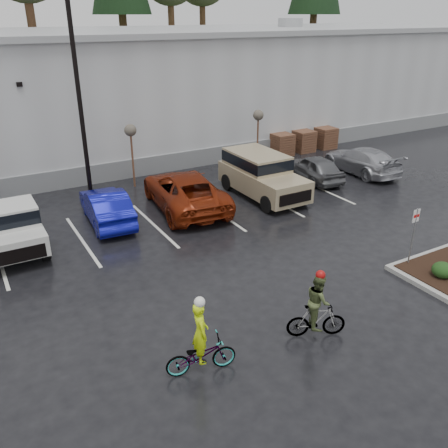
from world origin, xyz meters
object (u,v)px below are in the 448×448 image
sapling_east (258,118)px  suv_tan (263,176)px  car_far_silver (361,160)px  cyclist_hivis (201,349)px  car_blue (106,206)px  car_grey (315,168)px  sapling_mid (131,134)px  fire_lane_sign (414,231)px  pallet_stack_a (282,145)px  pickup_white (8,222)px  pallet_stack_c (325,138)px  cyclist_olive (317,312)px  lamppost (77,76)px  car_red (185,191)px  pallet_stack_b (303,141)px

sapling_east → suv_tan: size_ratio=0.63×
car_far_silver → cyclist_hivis: size_ratio=2.28×
car_blue → car_grey: bearing=-175.8°
cyclist_hivis → car_far_silver: bearing=-44.7°
sapling_mid → fire_lane_sign: 13.92m
cyclist_hivis → pallet_stack_a: bearing=-29.8°
sapling_mid → pickup_white: (-6.43, -4.07, -1.75)m
pallet_stack_c → fire_lane_sign: size_ratio=0.61×
fire_lane_sign → sapling_mid: bearing=112.5°
car_blue → cyclist_olive: cyclist_olive is taller
sapling_east → fire_lane_sign: bearing=-99.8°
sapling_mid → pallet_stack_a: 10.26m
pallet_stack_a → car_grey: size_ratio=0.34×
lamppost → car_blue: size_ratio=2.12×
sapling_mid → pallet_stack_a: (10.00, 1.00, -2.05)m
pickup_white → car_blue: bearing=4.8°
car_grey → cyclist_olive: 13.53m
lamppost → pallet_stack_a: (12.50, 2.00, -5.01)m
cyclist_hivis → sapling_mid: bearing=-1.5°
lamppost → car_red: lamppost is taller
car_grey → car_far_silver: car_far_silver is taller
fire_lane_sign → cyclist_hivis: bearing=-173.0°
sapling_east → cyclist_hivis: bearing=-128.1°
suv_tan → cyclist_hivis: size_ratio=2.38×
sapling_east → pallet_stack_c: bearing=9.5°
cyclist_olive → suv_tan: bearing=-1.8°
pallet_stack_a → car_far_silver: size_ratio=0.28×
sapling_east → car_grey: bearing=-73.3°
pallet_stack_a → pallet_stack_c: size_ratio=1.00×
fire_lane_sign → car_red: (-4.31, 8.90, -0.58)m
pallet_stack_b → sapling_mid: bearing=-175.1°
lamppost → pallet_stack_c: lamppost is taller
pallet_stack_c → car_grey: bearing=-135.6°
car_red → pickup_white: bearing=8.5°
pallet_stack_c → suv_tan: size_ratio=0.26×
sapling_east → pallet_stack_a: 3.39m
car_far_silver → pickup_white: bearing=1.9°
car_blue → cyclist_olive: bearing=108.2°
pallet_stack_b → suv_tan: (-6.85, -5.48, 0.35)m
sapling_east → pickup_white: size_ratio=0.62×
pickup_white → cyclist_olive: (6.42, -10.10, -0.22)m
sapling_mid → car_far_silver: sapling_mid is taller
fire_lane_sign → car_grey: (3.33, 9.04, -0.73)m
suv_tan → cyclist_hivis: cyclist_hivis is taller
suv_tan → pallet_stack_b: bearing=38.7°
pallet_stack_c → sapling_mid: bearing=-175.8°
car_red → cyclist_hivis: bearing=73.6°
car_grey → pallet_stack_b: bearing=-114.9°
lamppost → cyclist_olive: lamppost is taller
suv_tan → pallet_stack_c: bearing=32.3°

